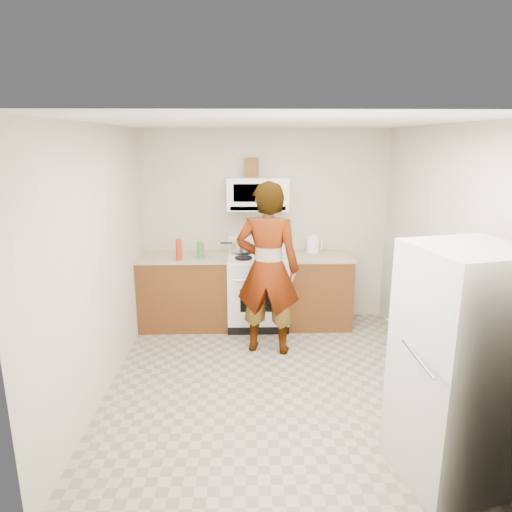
{
  "coord_description": "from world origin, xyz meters",
  "views": [
    {
      "loc": [
        -0.26,
        -4.1,
        2.36
      ],
      "look_at": [
        -0.15,
        0.55,
        1.17
      ],
      "focal_mm": 32.0,
      "sensor_mm": 36.0,
      "label": 1
    }
  ],
  "objects_px": {
    "fridge": "(459,368)",
    "kettle": "(313,244)",
    "person": "(268,269)",
    "microwave": "(258,194)",
    "gas_range": "(258,289)",
    "saucepan": "(240,246)"
  },
  "relations": [
    {
      "from": "fridge",
      "to": "kettle",
      "type": "relative_size",
      "value": 8.41
    },
    {
      "from": "person",
      "to": "fridge",
      "type": "bearing_deg",
      "value": 131.29
    },
    {
      "from": "microwave",
      "to": "person",
      "type": "relative_size",
      "value": 0.39
    },
    {
      "from": "gas_range",
      "to": "person",
      "type": "distance_m",
      "value": 0.9
    },
    {
      "from": "gas_range",
      "to": "fridge",
      "type": "xyz_separation_m",
      "value": [
        1.29,
        -2.8,
        0.36
      ]
    },
    {
      "from": "person",
      "to": "fridge",
      "type": "relative_size",
      "value": 1.14
    },
    {
      "from": "kettle",
      "to": "microwave",
      "type": "bearing_deg",
      "value": 177.58
    },
    {
      "from": "gas_range",
      "to": "microwave",
      "type": "distance_m",
      "value": 1.22
    },
    {
      "from": "person",
      "to": "saucepan",
      "type": "bearing_deg",
      "value": -60.47
    },
    {
      "from": "kettle",
      "to": "saucepan",
      "type": "height_order",
      "value": "kettle"
    },
    {
      "from": "microwave",
      "to": "saucepan",
      "type": "xyz_separation_m",
      "value": [
        -0.22,
        0.03,
        -0.68
      ]
    },
    {
      "from": "microwave",
      "to": "person",
      "type": "distance_m",
      "value": 1.15
    },
    {
      "from": "microwave",
      "to": "saucepan",
      "type": "height_order",
      "value": "microwave"
    },
    {
      "from": "gas_range",
      "to": "saucepan",
      "type": "bearing_deg",
      "value": 144.61
    },
    {
      "from": "fridge",
      "to": "saucepan",
      "type": "distance_m",
      "value": 3.33
    },
    {
      "from": "fridge",
      "to": "microwave",
      "type": "bearing_deg",
      "value": 100.21
    },
    {
      "from": "microwave",
      "to": "kettle",
      "type": "bearing_deg",
      "value": 2.43
    },
    {
      "from": "kettle",
      "to": "saucepan",
      "type": "bearing_deg",
      "value": 175.22
    },
    {
      "from": "person",
      "to": "kettle",
      "type": "xyz_separation_m",
      "value": [
        0.63,
        0.91,
        0.07
      ]
    },
    {
      "from": "person",
      "to": "kettle",
      "type": "bearing_deg",
      "value": -113.97
    },
    {
      "from": "gas_range",
      "to": "saucepan",
      "type": "relative_size",
      "value": 4.74
    },
    {
      "from": "gas_range",
      "to": "kettle",
      "type": "distance_m",
      "value": 0.92
    }
  ]
}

